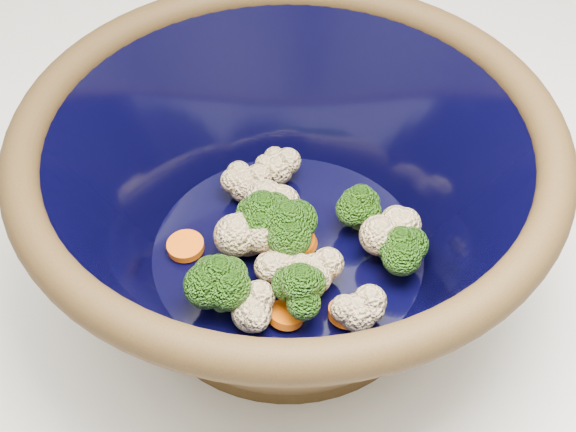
# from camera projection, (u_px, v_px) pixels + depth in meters

# --- Properties ---
(mixing_bowl) EXTENTS (0.37, 0.37, 0.16)m
(mixing_bowl) POSITION_uv_depth(u_px,v_px,m) (288.00, 201.00, 0.55)
(mixing_bowl) COLOR black
(mixing_bowl) RESTS_ON counter
(vegetable_pile) EXTENTS (0.17, 0.17, 0.05)m
(vegetable_pile) POSITION_uv_depth(u_px,v_px,m) (293.00, 242.00, 0.57)
(vegetable_pile) COLOR #608442
(vegetable_pile) RESTS_ON mixing_bowl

